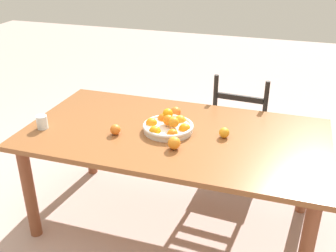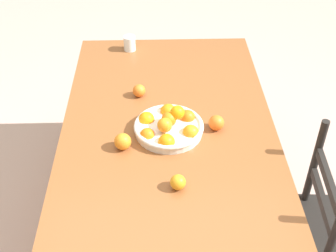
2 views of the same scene
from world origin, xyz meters
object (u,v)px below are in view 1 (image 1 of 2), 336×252
at_px(orange_loose_2, 224,133).
at_px(drinking_glass, 42,122).
at_px(fruit_bowl, 168,126).
at_px(dining_table, 174,145).
at_px(orange_loose_1, 175,112).
at_px(orange_loose_3, 174,143).
at_px(chair_near_window, 241,128).
at_px(orange_loose_0, 115,130).

height_order(orange_loose_2, drinking_glass, drinking_glass).
bearing_deg(orange_loose_2, fruit_bowl, -175.46).
bearing_deg(dining_table, orange_loose_1, 105.44).
bearing_deg(orange_loose_3, orange_loose_1, 105.89).
relative_size(chair_near_window, orange_loose_2, 13.97).
relative_size(dining_table, drinking_glass, 21.78).
height_order(orange_loose_3, drinking_glass, drinking_glass).
distance_m(fruit_bowl, orange_loose_1, 0.24).
distance_m(dining_table, orange_loose_2, 0.35).
height_order(orange_loose_0, orange_loose_2, orange_loose_0).
height_order(fruit_bowl, orange_loose_2, fruit_bowl).
distance_m(chair_near_window, drinking_glass, 1.63).
height_order(dining_table, orange_loose_3, orange_loose_3).
bearing_deg(orange_loose_0, chair_near_window, 54.12).
bearing_deg(chair_near_window, orange_loose_3, 78.82).
distance_m(dining_table, drinking_glass, 0.90).
bearing_deg(orange_loose_2, orange_loose_0, -165.56).
height_order(fruit_bowl, orange_loose_3, fruit_bowl).
xyz_separation_m(fruit_bowl, orange_loose_1, (-0.02, 0.23, 0.00)).
distance_m(dining_table, fruit_bowl, 0.14).
xyz_separation_m(orange_loose_1, orange_loose_3, (0.13, -0.45, 0.00)).
bearing_deg(drinking_glass, orange_loose_1, 29.36).
relative_size(orange_loose_0, orange_loose_2, 1.03).
height_order(chair_near_window, orange_loose_1, chair_near_window).
distance_m(dining_table, orange_loose_1, 0.27).
relative_size(fruit_bowl, orange_loose_2, 5.05).
bearing_deg(orange_loose_1, orange_loose_2, -27.84).
distance_m(orange_loose_1, orange_loose_2, 0.44).
bearing_deg(chair_near_window, orange_loose_2, 92.67).
relative_size(orange_loose_3, drinking_glass, 0.87).
bearing_deg(drinking_glass, orange_loose_3, 0.05).
xyz_separation_m(dining_table, chair_near_window, (0.34, 0.82, -0.21)).
height_order(fruit_bowl, orange_loose_0, fruit_bowl).
bearing_deg(dining_table, orange_loose_0, -157.34).
relative_size(orange_loose_0, orange_loose_3, 0.87).
bearing_deg(fruit_bowl, drinking_glass, -165.32).
height_order(orange_loose_2, orange_loose_3, orange_loose_3).
bearing_deg(orange_loose_0, orange_loose_1, 52.43).
xyz_separation_m(fruit_bowl, orange_loose_0, (-0.31, -0.15, -0.00)).
distance_m(chair_near_window, orange_loose_2, 0.86).
bearing_deg(orange_loose_1, dining_table, -74.56).
distance_m(orange_loose_2, orange_loose_3, 0.36).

